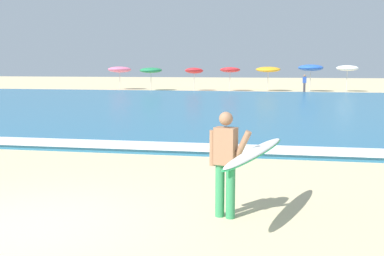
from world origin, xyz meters
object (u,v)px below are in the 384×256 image
beach_umbrella_1 (151,70)px  beach_umbrella_3 (230,70)px  beach_umbrella_6 (347,68)px  surfer_with_board (239,157)px  beachgoer_near_row_left (304,83)px  beach_umbrella_4 (268,69)px  beach_umbrella_2 (194,71)px  beach_umbrella_5 (311,68)px  beach_umbrella_0 (120,70)px

beach_umbrella_1 → beach_umbrella_3: (7.46, 0.40, 0.06)m
beach_umbrella_1 → beach_umbrella_6: beach_umbrella_6 is taller
surfer_with_board → beachgoer_near_row_left: 34.42m
beach_umbrella_1 → beach_umbrella_4: (10.93, 0.86, 0.09)m
beach_umbrella_2 → beach_umbrella_4: beach_umbrella_4 is taller
beach_umbrella_2 → beach_umbrella_4: size_ratio=0.96×
beach_umbrella_3 → beach_umbrella_6: size_ratio=0.92×
beachgoer_near_row_left → beach_umbrella_5: bearing=67.2°
beach_umbrella_1 → beach_umbrella_5: bearing=3.1°
beach_umbrella_6 → beach_umbrella_0: bearing=179.6°
beach_umbrella_4 → beachgoer_near_row_left: beach_umbrella_4 is taller
beach_umbrella_6 → surfer_with_board: bearing=-100.9°
beach_umbrella_2 → beach_umbrella_6: beach_umbrella_6 is taller
beach_umbrella_3 → surfer_with_board: bearing=-84.2°
beach_umbrella_1 → beach_umbrella_2: 4.11m
beach_umbrella_3 → beach_umbrella_6: (10.50, 0.75, 0.16)m
beach_umbrella_4 → beach_umbrella_5: (3.80, -0.05, 0.15)m
beach_umbrella_3 → beachgoer_near_row_left: 6.84m
beach_umbrella_2 → surfer_with_board: bearing=-78.8°
surfer_with_board → beach_umbrella_6: 36.70m
beach_umbrella_1 → beach_umbrella_5: beach_umbrella_5 is taller
beach_umbrella_6 → beach_umbrella_1: bearing=-176.4°
surfer_with_board → beach_umbrella_0: bearing=112.0°
surfer_with_board → beach_umbrella_5: size_ratio=1.03×
beach_umbrella_2 → beach_umbrella_0: bearing=172.8°
beach_umbrella_0 → beach_umbrella_3: bearing=-4.7°
beach_umbrella_3 → beach_umbrella_2: bearing=-178.9°
beach_umbrella_3 → beach_umbrella_5: 7.28m
beach_umbrella_5 → beach_umbrella_4: bearing=179.2°
beach_umbrella_5 → beach_umbrella_6: 3.26m
surfer_with_board → beach_umbrella_4: 35.75m
beach_umbrella_3 → beachgoer_near_row_left: beach_umbrella_3 is taller
beach_umbrella_6 → beach_umbrella_4: bearing=-177.7°
beachgoer_near_row_left → beach_umbrella_1: bearing=177.6°
beach_umbrella_4 → beach_umbrella_6: (7.04, 0.29, 0.13)m
beach_umbrella_6 → beachgoer_near_row_left: (-3.83, -1.74, -1.29)m
beach_umbrella_3 → beach_umbrella_6: bearing=4.1°
surfer_with_board → beach_umbrella_5: bearing=84.1°
beach_umbrella_1 → beach_umbrella_5: 14.75m
beach_umbrella_5 → beach_umbrella_6: bearing=6.0°
beach_umbrella_0 → beach_umbrella_5: bearing=-1.6°
beach_umbrella_0 → beach_umbrella_5: (18.27, -0.50, 0.20)m
beach_umbrella_4 → beach_umbrella_0: bearing=178.2°
surfer_with_board → beach_umbrella_6: (6.93, 36.02, 1.10)m
surfer_with_board → beachgoer_near_row_left: size_ratio=1.60×
beach_umbrella_5 → beach_umbrella_6: beach_umbrella_5 is taller
beachgoer_near_row_left → surfer_with_board: bearing=-95.2°
beach_umbrella_2 → beachgoer_near_row_left: (10.04, -0.93, -1.04)m
beach_umbrella_0 → beach_umbrella_3: beach_umbrella_0 is taller
beach_umbrella_2 → beach_umbrella_6: bearing=3.3°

